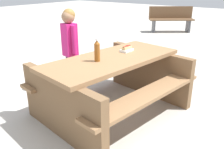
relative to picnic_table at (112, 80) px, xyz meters
name	(u,v)px	position (x,y,z in m)	size (l,w,h in m)	color
ground_plane	(112,111)	(0.00, 0.00, -0.44)	(30.00, 30.00, 0.00)	#B7B2A8
picnic_table	(112,80)	(0.00, 0.00, 0.00)	(1.99, 1.65, 0.75)	olive
soda_bottle	(97,51)	(-0.22, 0.05, 0.43)	(0.07, 0.07, 0.27)	brown
hotdog_tray	(127,49)	(0.35, 0.01, 0.34)	(0.19, 0.12, 0.08)	white
child_in_coat	(70,40)	(0.17, 0.91, 0.37)	(0.22, 0.31, 1.27)	#262633
park_bench_near	(171,19)	(5.66, 1.67, 0.00)	(1.23, 1.43, 0.85)	brown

